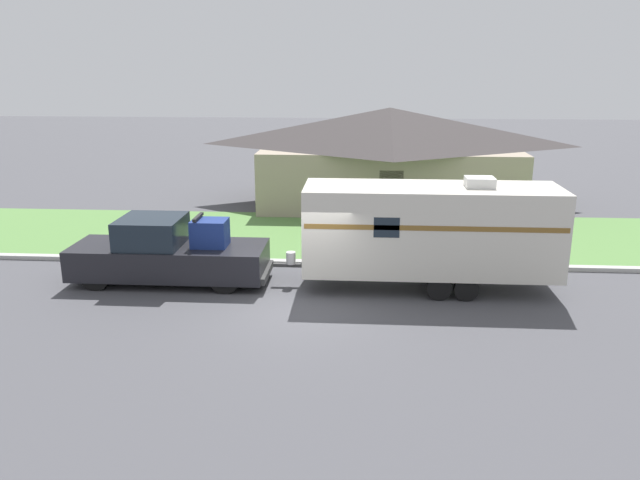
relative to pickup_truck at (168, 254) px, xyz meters
The scene contains 7 objects.
ground_plane 4.73m from the pickup_truck, 23.38° to the right, with size 120.00×120.00×0.00m, color #47474C.
curb_strip 4.74m from the pickup_truck, 24.08° to the left, with size 80.00×0.30×0.14m.
lawn_strip 7.06m from the pickup_truck, 52.49° to the left, with size 80.00×7.00×0.03m.
house_across_street 13.59m from the pickup_truck, 58.86° to the left, with size 12.41×7.23×4.44m.
pickup_truck is the anchor object (origin of this frame).
travel_trailer 7.82m from the pickup_truck, ahead, with size 8.22×2.25×3.32m.
mailbox 3.07m from the pickup_truck, 103.62° to the left, with size 0.48×0.20×1.27m.
Camera 1 is at (1.50, -15.69, 6.42)m, focal length 35.00 mm.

